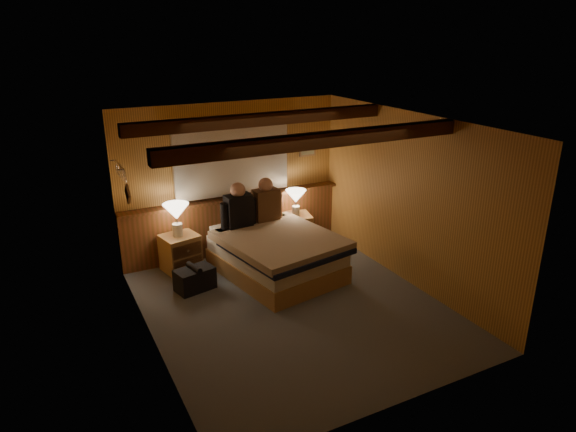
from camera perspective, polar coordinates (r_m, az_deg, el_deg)
floor at (r=6.80m, az=0.58°, el=-10.05°), size 4.20×4.20×0.00m
ceiling at (r=5.97m, az=0.67°, el=10.31°), size 4.20×4.20×0.00m
wall_back at (r=8.11m, az=-6.32°, el=4.10°), size 3.60×0.00×3.60m
wall_left at (r=5.73m, az=-15.54°, el=-3.40°), size 0.00×4.20×4.20m
wall_right at (r=7.26m, az=13.31°, el=1.75°), size 0.00×4.20×4.20m
wall_front at (r=4.70m, az=12.77°, el=-8.55°), size 3.60×0.00×3.60m
wainscot at (r=8.28m, az=-5.97°, el=-0.77°), size 3.60×0.23×0.94m
curtain_window at (r=7.97m, az=-6.22°, el=6.20°), size 2.18×0.09×1.11m
ceiling_beams at (r=6.12m, az=-0.00°, el=9.69°), size 3.60×1.65×0.16m
coat_rail at (r=7.08m, az=-18.02°, el=4.80°), size 0.05×0.55×0.24m
framed_print at (r=8.56m, az=2.17°, el=7.47°), size 0.30×0.04×0.25m
bed at (r=7.50m, az=-1.27°, el=-4.23°), size 1.71×2.06×0.63m
nightstand_left at (r=7.83m, az=-11.84°, el=-4.01°), size 0.59×0.55×0.56m
nightstand_right at (r=8.47m, az=0.78°, el=-1.66°), size 0.59×0.55×0.56m
lamp_left at (r=7.59m, az=-12.31°, el=0.28°), size 0.38×0.38×0.49m
lamp_right at (r=8.25m, az=0.87°, el=2.04°), size 0.33×0.33×0.44m
person_left at (r=7.65m, az=-5.53°, el=0.86°), size 0.58×0.25×0.70m
person_right at (r=7.89m, az=-2.48°, el=1.52°), size 0.57×0.26×0.70m
duffel_bag at (r=7.26m, az=-10.31°, el=-6.87°), size 0.58×0.42×0.38m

